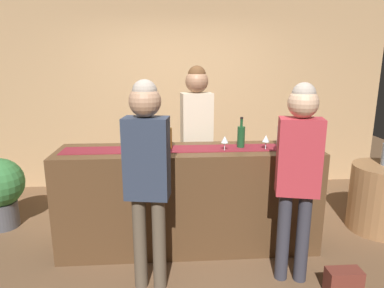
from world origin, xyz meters
The scene contains 14 objects.
ground_plane centered at (0.00, 0.00, 0.00)m, with size 10.00×10.00×0.00m, color brown.
back_wall centered at (0.00, 1.90, 1.45)m, with size 6.00×0.12×2.90m, color tan.
bar_counter centered at (0.00, 0.00, 0.51)m, with size 2.53×0.60×1.03m, color #543821.
counter_runner_cloth centered at (0.00, 0.00, 1.03)m, with size 2.40×0.28×0.01m, color maroon.
wine_bottle_clear centered at (0.91, 0.03, 1.14)m, with size 0.07×0.07×0.30m.
wine_bottle_amber centered at (-0.20, 0.01, 1.14)m, with size 0.07×0.07×0.30m.
wine_bottle_green centered at (0.51, 0.02, 1.14)m, with size 0.07×0.07×0.30m.
wine_glass_near_customer centered at (0.33, -0.09, 1.13)m, with size 0.07×0.07×0.14m.
wine_glass_mid_counter centered at (0.73, -0.08, 1.13)m, with size 0.07×0.07×0.14m.
bartender centered at (0.12, 0.58, 1.13)m, with size 0.36×0.25×1.81m.
customer_sipping centered at (0.85, -0.62, 1.05)m, with size 0.38×0.27×1.70m.
customer_browsing centered at (-0.36, -0.64, 1.07)m, with size 0.37×0.25×1.73m.
round_side_table centered at (2.16, 0.21, 0.37)m, with size 0.68×0.68×0.74m, color #996B42.
handbag centered at (1.20, -0.85, 0.11)m, with size 0.28×0.14×0.22m, color brown.
Camera 1 is at (-0.20, -3.19, 1.86)m, focal length 32.09 mm.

